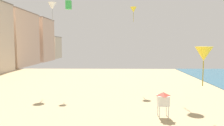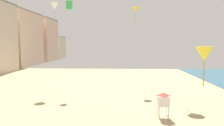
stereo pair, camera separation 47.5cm
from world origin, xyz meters
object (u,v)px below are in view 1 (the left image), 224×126
Objects in this scene: lifeguard_stand at (163,99)px; kite_white_delta at (52,6)px; kite_yellow_delta_3 at (204,54)px; kite_yellow_delta_2 at (133,10)px; kite_green_box_2 at (69,5)px.

kite_white_delta is at bearing 156.55° from lifeguard_stand.
kite_white_delta is at bearing 143.24° from kite_yellow_delta_3.
kite_white_delta is (-15.39, 14.66, 11.79)m from lifeguard_stand.
lifeguard_stand is 19.89m from kite_yellow_delta_2.
kite_white_delta is (-19.36, 14.46, 7.23)m from kite_yellow_delta_3.
kite_green_box_2 is 0.30× the size of kite_white_delta.
lifeguard_stand is 0.81× the size of kite_white_delta.
kite_green_box_2 is 0.23× the size of kite_yellow_delta_3.
kite_yellow_delta_2 is 18.35m from kite_yellow_delta_3.
kite_yellow_delta_3 is at bearing -69.97° from kite_yellow_delta_2.
kite_white_delta is (-5.34, 11.82, 1.94)m from kite_green_box_2.
kite_yellow_delta_3 is (14.01, -2.64, -5.30)m from kite_green_box_2.
lifeguard_stand is at bearing -15.82° from kite_green_box_2.
kite_green_box_2 is 15.21m from kite_yellow_delta_3.
kite_white_delta is (-13.53, -1.54, 0.41)m from kite_yellow_delta_2.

